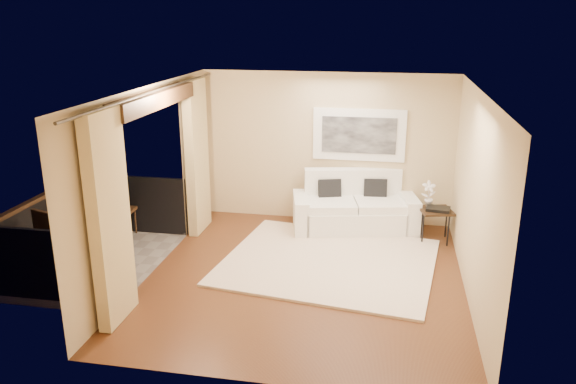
% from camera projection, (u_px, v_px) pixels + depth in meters
% --- Properties ---
extents(floor, '(5.00, 5.00, 0.00)m').
position_uv_depth(floor, '(304.00, 277.00, 8.14)').
color(floor, brown).
rests_on(floor, ground).
extents(room_shell, '(5.00, 6.40, 5.00)m').
position_uv_depth(room_shell, '(154.00, 100.00, 7.75)').
color(room_shell, white).
rests_on(room_shell, ground).
extents(balcony, '(1.81, 2.60, 1.17)m').
position_uv_depth(balcony, '(93.00, 249.00, 8.66)').
color(balcony, '#605B56').
rests_on(balcony, ground).
extents(curtains, '(0.16, 4.80, 2.64)m').
position_uv_depth(curtains, '(161.00, 182.00, 8.11)').
color(curtains, '#D1BC81').
rests_on(curtains, ground).
extents(artwork, '(1.62, 0.07, 0.92)m').
position_uv_depth(artwork, '(359.00, 135.00, 9.86)').
color(artwork, white).
rests_on(artwork, room_shell).
extents(rug, '(3.46, 3.11, 0.04)m').
position_uv_depth(rug, '(329.00, 262.00, 8.61)').
color(rug, beige).
rests_on(rug, floor).
extents(sofa, '(2.27, 1.34, 1.02)m').
position_uv_depth(sofa, '(354.00, 209.00, 9.90)').
color(sofa, white).
rests_on(sofa, floor).
extents(side_table, '(0.61, 0.61, 0.55)m').
position_uv_depth(side_table, '(436.00, 213.00, 9.33)').
color(side_table, black).
rests_on(side_table, floor).
extents(tray, '(0.42, 0.33, 0.05)m').
position_uv_depth(tray, '(438.00, 209.00, 9.26)').
color(tray, black).
rests_on(tray, side_table).
extents(orchid, '(0.25, 0.19, 0.44)m').
position_uv_depth(orchid, '(429.00, 194.00, 9.40)').
color(orchid, white).
rests_on(orchid, side_table).
extents(bistro_table, '(0.74, 0.74, 0.71)m').
position_uv_depth(bistro_table, '(81.00, 236.00, 7.98)').
color(bistro_table, black).
rests_on(bistro_table, balcony).
extents(balcony_chair_far, '(0.46, 0.47, 1.01)m').
position_uv_depth(balcony_chair_far, '(117.00, 206.00, 9.37)').
color(balcony_chair_far, black).
rests_on(balcony_chair_far, balcony).
extents(balcony_chair_near, '(0.58, 0.58, 1.06)m').
position_uv_depth(balcony_chair_near, '(41.00, 243.00, 7.77)').
color(balcony_chair_near, black).
rests_on(balcony_chair_near, balcony).
extents(ice_bucket, '(0.18, 0.18, 0.20)m').
position_uv_depth(ice_bucket, '(73.00, 220.00, 8.07)').
color(ice_bucket, silver).
rests_on(ice_bucket, bistro_table).
extents(candle, '(0.06, 0.06, 0.07)m').
position_uv_depth(candle, '(87.00, 226.00, 8.03)').
color(candle, red).
rests_on(candle, bistro_table).
extents(vase, '(0.04, 0.04, 0.18)m').
position_uv_depth(vase, '(70.00, 229.00, 7.78)').
color(vase, silver).
rests_on(vase, bistro_table).
extents(glass_a, '(0.06, 0.06, 0.12)m').
position_uv_depth(glass_a, '(85.00, 230.00, 7.84)').
color(glass_a, white).
rests_on(glass_a, bistro_table).
extents(glass_b, '(0.06, 0.06, 0.12)m').
position_uv_depth(glass_b, '(90.00, 226.00, 7.96)').
color(glass_b, silver).
rests_on(glass_b, bistro_table).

